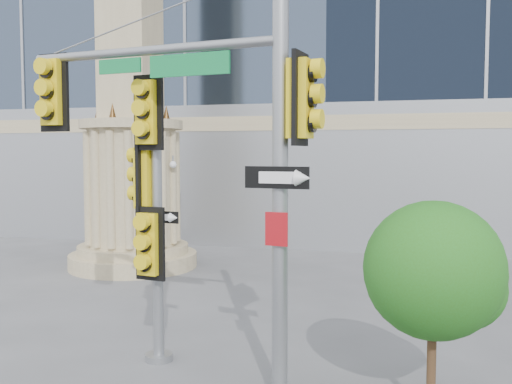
# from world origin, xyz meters

# --- Properties ---
(monument) EXTENTS (4.40, 4.40, 16.60)m
(monument) POSITION_xyz_m (-6.00, 9.00, 5.52)
(monument) COLOR tan
(monument) RESTS_ON ground
(main_signal_pole) EXTENTS (5.31, 1.20, 6.89)m
(main_signal_pole) POSITION_xyz_m (0.04, -0.05, 4.27)
(main_signal_pole) COLOR slate
(main_signal_pole) RESTS_ON ground
(secondary_signal_pole) EXTENTS (0.95, 0.80, 5.50)m
(secondary_signal_pole) POSITION_xyz_m (-1.44, 0.82, 3.23)
(secondary_signal_pole) COLOR slate
(secondary_signal_pole) RESTS_ON ground
(street_tree) EXTENTS (2.12, 2.07, 3.30)m
(street_tree) POSITION_xyz_m (3.64, -0.21, 2.17)
(street_tree) COLOR tan
(street_tree) RESTS_ON ground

